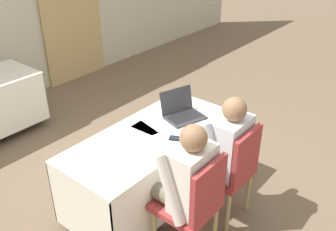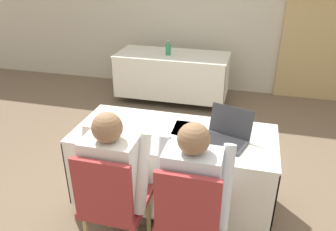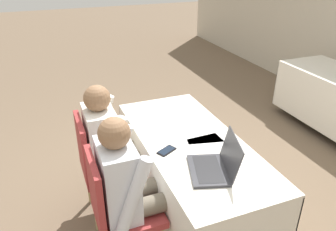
{
  "view_description": "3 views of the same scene",
  "coord_description": "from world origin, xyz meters",
  "views": [
    {
      "loc": [
        -2.08,
        -1.9,
        2.46
      ],
      "look_at": [
        0.0,
        -0.19,
        0.99
      ],
      "focal_mm": 40.0,
      "sensor_mm": 36.0,
      "label": 1
    },
    {
      "loc": [
        0.56,
        -2.31,
        2.06
      ],
      "look_at": [
        0.0,
        -0.19,
        0.99
      ],
      "focal_mm": 35.0,
      "sensor_mm": 36.0,
      "label": 2
    },
    {
      "loc": [
        1.97,
        -0.97,
        2.06
      ],
      "look_at": [
        0.0,
        -0.19,
        0.99
      ],
      "focal_mm": 35.0,
      "sensor_mm": 36.0,
      "label": 3
    }
  ],
  "objects": [
    {
      "name": "paper_centre_table",
      "position": [
        0.08,
        0.08,
        0.74
      ],
      "size": [
        0.22,
        0.3,
        0.0
      ],
      "rotation": [
        0.0,
        0.0,
        0.04
      ],
      "color": "white",
      "rests_on": "conference_table_near"
    },
    {
      "name": "conference_table_near",
      "position": [
        0.0,
        0.0,
        0.56
      ],
      "size": [
        1.67,
        0.74,
        0.74
      ],
      "color": "white",
      "rests_on": "ground_plane"
    },
    {
      "name": "chair_near_left",
      "position": [
        -0.28,
        -0.67,
        0.52
      ],
      "size": [
        0.44,
        0.44,
        0.93
      ],
      "rotation": [
        0.0,
        0.0,
        3.14
      ],
      "color": "tan",
      "rests_on": "ground_plane"
    },
    {
      "name": "paper_beside_laptop",
      "position": [
        0.38,
        0.02,
        0.74
      ],
      "size": [
        0.24,
        0.31,
        0.0
      ],
      "rotation": [
        0.0,
        0.0,
        -0.09
      ],
      "color": "white",
      "rests_on": "conference_table_near"
    },
    {
      "name": "paper_left_edge",
      "position": [
        -0.01,
        0.12,
        0.74
      ],
      "size": [
        0.27,
        0.34,
        0.0
      ],
      "rotation": [
        0.0,
        0.0,
        -0.22
      ],
      "color": "white",
      "rests_on": "conference_table_near"
    },
    {
      "name": "laptop",
      "position": [
        0.42,
        -0.03,
        0.79
      ],
      "size": [
        0.42,
        0.39,
        0.25
      ],
      "rotation": [
        0.0,
        0.0,
        -0.3
      ],
      "color": "#333338",
      "rests_on": "conference_table_near"
    },
    {
      "name": "person_checkered_shirt",
      "position": [
        -0.28,
        -0.57,
        0.68
      ],
      "size": [
        0.5,
        0.52,
        1.19
      ],
      "rotation": [
        0.0,
        0.0,
        3.14
      ],
      "color": "#665B4C",
      "rests_on": "ground_plane"
    },
    {
      "name": "cell_phone",
      "position": [
        0.08,
        -0.24,
        0.75
      ],
      "size": [
        0.13,
        0.16,
        0.01
      ],
      "rotation": [
        0.0,
        0.0,
        0.49
      ],
      "color": "black",
      "rests_on": "conference_table_near"
    },
    {
      "name": "ground_plane",
      "position": [
        0.0,
        0.0,
        0.0
      ],
      "size": [
        24.0,
        24.0,
        0.0
      ],
      "primitive_type": "plane",
      "color": "brown"
    },
    {
      "name": "person_white_shirt",
      "position": [
        0.28,
        -0.57,
        0.68
      ],
      "size": [
        0.5,
        0.52,
        1.19
      ],
      "rotation": [
        0.0,
        0.0,
        3.14
      ],
      "color": "#665B4C",
      "rests_on": "ground_plane"
    },
    {
      "name": "chair_near_right",
      "position": [
        0.28,
        -0.67,
        0.52
      ],
      "size": [
        0.44,
        0.44,
        0.93
      ],
      "rotation": [
        0.0,
        0.0,
        3.14
      ],
      "color": "tan",
      "rests_on": "ground_plane"
    }
  ]
}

